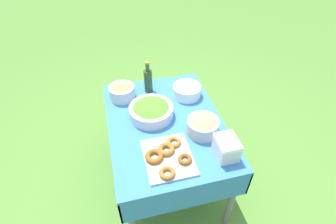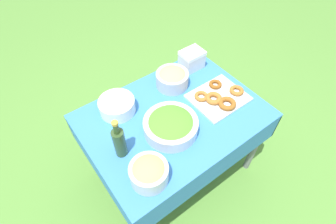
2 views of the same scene
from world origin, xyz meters
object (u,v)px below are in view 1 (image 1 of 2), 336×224
at_px(olive_oil_bottle, 148,80).
at_px(salad_bowl, 151,110).
at_px(donut_platter, 167,156).
at_px(pasta_bowl, 203,125).
at_px(cooler_box, 226,148).
at_px(plate_stack, 187,91).
at_px(bread_bowl, 122,91).

bearing_deg(olive_oil_bottle, salad_bowl, 172.49).
height_order(salad_bowl, donut_platter, salad_bowl).
bearing_deg(pasta_bowl, olive_oil_bottle, 25.67).
xyz_separation_m(pasta_bowl, cooler_box, (-0.24, -0.07, 0.01)).
bearing_deg(plate_stack, bread_bowl, 78.77).
bearing_deg(salad_bowl, olive_oil_bottle, -7.51).
distance_m(pasta_bowl, plate_stack, 0.44).
bearing_deg(bread_bowl, donut_platter, -164.00).
relative_size(pasta_bowl, olive_oil_bottle, 0.81).
relative_size(donut_platter, olive_oil_bottle, 1.35).
bearing_deg(olive_oil_bottle, pasta_bowl, -154.33).
distance_m(salad_bowl, cooler_box, 0.64).
bearing_deg(pasta_bowl, cooler_box, -163.32).
xyz_separation_m(salad_bowl, bread_bowl, (0.29, 0.19, 0.01)).
bearing_deg(olive_oil_bottle, plate_stack, -115.75).
xyz_separation_m(donut_platter, cooler_box, (-0.07, -0.38, 0.05)).
height_order(donut_platter, plate_stack, plate_stack).
xyz_separation_m(olive_oil_bottle, bread_bowl, (-0.04, 0.23, -0.04)).
height_order(pasta_bowl, bread_bowl, bread_bowl).
xyz_separation_m(donut_platter, bread_bowl, (0.72, 0.21, 0.05)).
bearing_deg(bread_bowl, plate_stack, -101.23).
distance_m(pasta_bowl, bread_bowl, 0.75).
xyz_separation_m(donut_platter, olive_oil_bottle, (0.76, -0.03, 0.09)).
bearing_deg(cooler_box, bread_bowl, 36.60).
distance_m(olive_oil_bottle, cooler_box, 0.90).
distance_m(donut_platter, cooler_box, 0.39).
xyz_separation_m(salad_bowl, donut_platter, (-0.44, -0.02, -0.04)).
distance_m(donut_platter, bread_bowl, 0.75).
relative_size(pasta_bowl, bread_bowl, 1.10).
bearing_deg(bread_bowl, salad_bowl, -146.73).
height_order(plate_stack, bread_bowl, bread_bowl).
relative_size(salad_bowl, donut_platter, 0.87).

